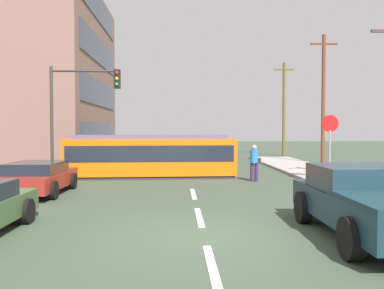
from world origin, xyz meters
The scene contains 19 objects.
ground_plane centered at (0.00, 10.00, 0.00)m, with size 120.00×120.00×0.00m, color #3A4637.
sidewalk_curb_right centered at (6.80, 6.00, 0.07)m, with size 3.20×36.00×0.14m, color #9E9494.
lane_stripe_0 centered at (0.00, -2.00, 0.01)m, with size 0.16×2.40×0.01m, color silver.
lane_stripe_1 centered at (0.00, 2.00, 0.01)m, with size 0.16×2.40×0.01m, color silver.
lane_stripe_2 centered at (0.00, 6.00, 0.01)m, with size 0.16×2.40×0.01m, color silver.
lane_stripe_3 centered at (0.00, 17.46, 0.01)m, with size 0.16×2.40×0.01m, color silver.
lane_stripe_4 centered at (0.00, 23.46, 0.01)m, with size 0.16×2.40×0.01m, color silver.
corner_building centered at (-13.57, 23.12, 6.40)m, with size 14.15×15.65×12.80m.
streetcar_tram centered at (-1.89, 11.46, 1.09)m, with size 8.33×2.89×2.10m.
city_bus centered at (-1.65, 16.88, 1.09)m, with size 2.73×6.00×1.89m.
pedestrian_crossing centered at (2.92, 9.51, 0.94)m, with size 0.51×0.36×1.67m.
pickup_truck_parked centered at (3.59, -0.27, 0.80)m, with size 2.34×5.03×1.55m.
parked_sedan_mid centered at (-5.72, 6.18, 0.62)m, with size 2.13×4.20×1.19m.
parked_sedan_far centered at (-4.80, 15.42, 0.62)m, with size 2.17×4.38×1.19m.
parked_sedan_furthest centered at (-5.14, 21.76, 0.62)m, with size 2.17×4.19×1.19m.
stop_sign centered at (6.23, 9.06, 2.19)m, with size 0.76×0.07×2.88m.
traffic_light_mast centered at (-4.94, 9.44, 3.63)m, with size 3.11×0.33×5.16m.
utility_pole_mid centered at (9.01, 17.69, 4.46)m, with size 1.80×0.24×8.54m.
utility_pole_far centered at (8.81, 26.93, 4.27)m, with size 1.80×0.24×8.18m.
Camera 1 is at (-0.61, -9.14, 2.40)m, focal length 38.70 mm.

